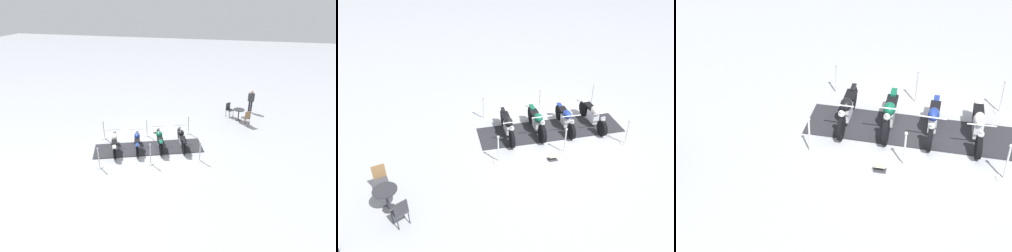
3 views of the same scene
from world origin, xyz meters
The scene contains 17 objects.
ground_plane centered at (0.00, 0.00, 0.00)m, with size 80.00×80.00×0.00m, color #A8AAB2.
display_platform centered at (0.00, 0.00, 0.02)m, with size 5.74×1.50×0.03m, color #28282D.
motorcycle_black centered at (1.65, 0.63, 0.50)m, with size 0.92×2.12×0.98m.
motorcycle_forest centered at (0.55, 0.22, 0.50)m, with size 0.99×2.03×1.02m.
motorcycle_navy centered at (-0.56, -0.17, 0.48)m, with size 0.92×2.02×0.91m.
motorcycle_cream centered at (-1.67, -0.57, 0.48)m, with size 1.06×2.10×0.91m.
stanchion_right_front centered at (1.78, 2.24, 0.32)m, with size 0.36×0.36×1.09m.
stanchion_left_rear centered at (-1.78, -2.24, 0.36)m, with size 0.32×0.32×1.08m.
stanchion_left_front centered at (2.80, -0.58, 0.35)m, with size 0.30×0.30×1.04m.
stanchion_left_mid centered at (0.51, -1.41, 0.38)m, with size 0.31×0.31×1.12m.
stanchion_right_mid centered at (-0.51, 1.41, 0.34)m, with size 0.32×0.32×1.03m.
stanchion_right_rear centered at (-2.80, 0.58, 0.32)m, with size 0.35×0.35×1.06m.
info_placard centered at (-0.11, 1.91, 0.06)m, with size 0.37×0.31×0.19m.
cafe_table centered at (4.68, 4.86, 0.56)m, with size 0.71×0.71×0.75m.
cafe_chair_near_table centered at (5.15, 4.17, 0.55)m, with size 0.56×0.56×0.97m.
cafe_chair_across_table centered at (4.05, 5.39, 0.54)m, with size 0.56×0.56×0.93m.
bystander_person centered at (5.47, 6.46, 0.94)m, with size 0.45×0.32×1.58m.
Camera 1 is at (3.86, -12.42, 7.52)m, focal length 29.76 mm.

